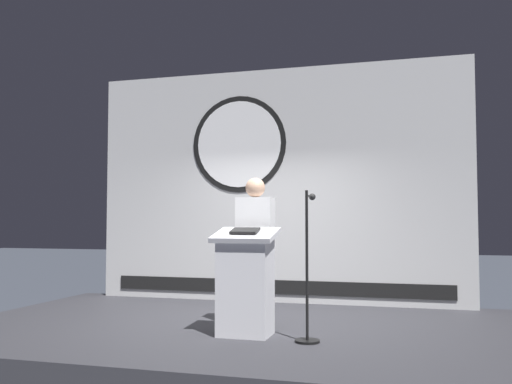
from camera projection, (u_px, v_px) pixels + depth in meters
The scene contains 6 objects.
ground_plane at pixel (238, 352), 6.20m from camera, with size 40.00×40.00×0.00m, color #383D47.
stage_platform at pixel (238, 338), 6.21m from camera, with size 6.40×4.00×0.30m, color #333338.
banner_display at pixel (275, 184), 8.09m from camera, with size 5.48×0.12×3.40m.
podium at pixel (245, 282), 5.67m from camera, with size 0.64×0.50×1.10m.
speaker_person at pixel (255, 250), 6.15m from camera, with size 0.40×0.26×1.65m.
microphone_stand at pixel (308, 289), 5.38m from camera, with size 0.24×0.48×1.46m.
Camera 1 is at (1.89, -6.00, 1.46)m, focal length 38.89 mm.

